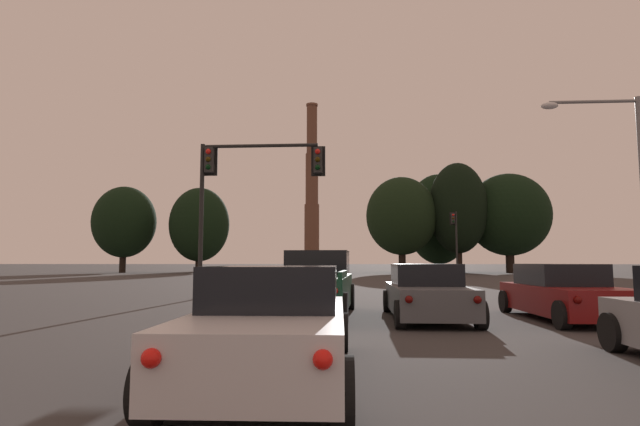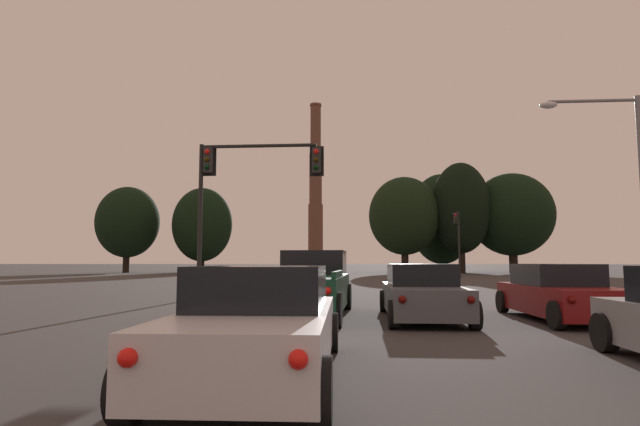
{
  "view_description": "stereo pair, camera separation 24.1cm",
  "coord_description": "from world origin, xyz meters",
  "px_view_note": "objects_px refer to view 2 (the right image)",
  "views": [
    {
      "loc": [
        -1.93,
        0.25,
        1.49
      ],
      "look_at": [
        -3.67,
        26.77,
        4.08
      ],
      "focal_mm": 28.0,
      "sensor_mm": 36.0,
      "label": 1
    },
    {
      "loc": [
        -1.69,
        0.27,
        1.49
      ],
      "look_at": [
        -3.67,
        26.77,
        4.08
      ],
      "focal_mm": 28.0,
      "sensor_mm": 36.0,
      "label": 2
    }
  ],
  "objects_px": {
    "traffic_light_overhead_left": "(240,180)",
    "smokestack": "(316,201)",
    "sedan_center_lane_front": "(422,293)",
    "pickup_truck_left_lane_front": "(309,286)",
    "sedan_right_lane_front": "(559,294)",
    "sedan_left_lane_second": "(260,325)",
    "traffic_light_far_right": "(457,234)",
    "street_lamp": "(624,171)"
  },
  "relations": [
    {
      "from": "traffic_light_far_right",
      "to": "street_lamp",
      "type": "height_order",
      "value": "street_lamp"
    },
    {
      "from": "sedan_right_lane_front",
      "to": "smokestack",
      "type": "distance_m",
      "value": 155.32
    },
    {
      "from": "traffic_light_overhead_left",
      "to": "smokestack",
      "type": "relative_size",
      "value": 0.11
    },
    {
      "from": "street_lamp",
      "to": "smokestack",
      "type": "bearing_deg",
      "value": 99.15
    },
    {
      "from": "sedan_left_lane_second",
      "to": "sedan_right_lane_front",
      "type": "distance_m",
      "value": 9.37
    },
    {
      "from": "sedan_center_lane_front",
      "to": "pickup_truck_left_lane_front",
      "type": "bearing_deg",
      "value": 166.3
    },
    {
      "from": "pickup_truck_left_lane_front",
      "to": "traffic_light_overhead_left",
      "type": "height_order",
      "value": "traffic_light_overhead_left"
    },
    {
      "from": "sedan_right_lane_front",
      "to": "traffic_light_overhead_left",
      "type": "distance_m",
      "value": 12.6
    },
    {
      "from": "pickup_truck_left_lane_front",
      "to": "traffic_light_far_right",
      "type": "xyz_separation_m",
      "value": [
        11.14,
        35.61,
        3.38
      ]
    },
    {
      "from": "sedan_center_lane_front",
      "to": "sedan_left_lane_second",
      "type": "bearing_deg",
      "value": -113.95
    },
    {
      "from": "sedan_center_lane_front",
      "to": "pickup_truck_left_lane_front",
      "type": "xyz_separation_m",
      "value": [
        -3.02,
        0.72,
        0.14
      ]
    },
    {
      "from": "pickup_truck_left_lane_front",
      "to": "street_lamp",
      "type": "relative_size",
      "value": 0.73
    },
    {
      "from": "sedan_left_lane_second",
      "to": "street_lamp",
      "type": "bearing_deg",
      "value": 46.56
    },
    {
      "from": "sedan_left_lane_second",
      "to": "traffic_light_far_right",
      "type": "height_order",
      "value": "traffic_light_far_right"
    },
    {
      "from": "pickup_truck_left_lane_front",
      "to": "smokestack",
      "type": "height_order",
      "value": "smokestack"
    },
    {
      "from": "sedan_right_lane_front",
      "to": "sedan_center_lane_front",
      "type": "bearing_deg",
      "value": -179.23
    },
    {
      "from": "sedan_left_lane_second",
      "to": "smokestack",
      "type": "relative_size",
      "value": 0.09
    },
    {
      "from": "sedan_center_lane_front",
      "to": "traffic_light_overhead_left",
      "type": "height_order",
      "value": "traffic_light_overhead_left"
    },
    {
      "from": "pickup_truck_left_lane_front",
      "to": "sedan_right_lane_front",
      "type": "xyz_separation_m",
      "value": [
        6.52,
        -0.6,
        -0.14
      ]
    },
    {
      "from": "sedan_right_lane_front",
      "to": "smokestack",
      "type": "relative_size",
      "value": 0.09
    },
    {
      "from": "sedan_left_lane_second",
      "to": "street_lamp",
      "type": "relative_size",
      "value": 0.62
    },
    {
      "from": "sedan_right_lane_front",
      "to": "traffic_light_overhead_left",
      "type": "relative_size",
      "value": 0.75
    },
    {
      "from": "pickup_truck_left_lane_front",
      "to": "street_lamp",
      "type": "distance_m",
      "value": 12.79
    },
    {
      "from": "sedan_right_lane_front",
      "to": "traffic_light_far_right",
      "type": "height_order",
      "value": "traffic_light_far_right"
    },
    {
      "from": "sedan_left_lane_second",
      "to": "sedan_right_lane_front",
      "type": "bearing_deg",
      "value": 45.17
    },
    {
      "from": "pickup_truck_left_lane_front",
      "to": "smokestack",
      "type": "xyz_separation_m",
      "value": [
        -12.58,
        152.11,
        20.87
      ]
    },
    {
      "from": "sedan_left_lane_second",
      "to": "street_lamp",
      "type": "distance_m",
      "value": 17.02
    },
    {
      "from": "pickup_truck_left_lane_front",
      "to": "sedan_left_lane_second",
      "type": "bearing_deg",
      "value": -87.26
    },
    {
      "from": "street_lamp",
      "to": "pickup_truck_left_lane_front",
      "type": "bearing_deg",
      "value": -156.39
    },
    {
      "from": "pickup_truck_left_lane_front",
      "to": "traffic_light_overhead_left",
      "type": "bearing_deg",
      "value": 121.82
    },
    {
      "from": "sedan_right_lane_front",
      "to": "street_lamp",
      "type": "distance_m",
      "value": 8.25
    },
    {
      "from": "sedan_center_lane_front",
      "to": "pickup_truck_left_lane_front",
      "type": "height_order",
      "value": "pickup_truck_left_lane_front"
    },
    {
      "from": "pickup_truck_left_lane_front",
      "to": "smokestack",
      "type": "bearing_deg",
      "value": 96.78
    },
    {
      "from": "street_lamp",
      "to": "smokestack",
      "type": "distance_m",
      "value": 150.09
    },
    {
      "from": "traffic_light_far_right",
      "to": "sedan_center_lane_front",
      "type": "bearing_deg",
      "value": -102.59
    },
    {
      "from": "pickup_truck_left_lane_front",
      "to": "smokestack",
      "type": "relative_size",
      "value": 0.1
    },
    {
      "from": "traffic_light_overhead_left",
      "to": "smokestack",
      "type": "bearing_deg",
      "value": 93.59
    },
    {
      "from": "pickup_truck_left_lane_front",
      "to": "sedan_center_lane_front",
      "type": "bearing_deg",
      "value": -11.4
    },
    {
      "from": "sedan_center_lane_front",
      "to": "pickup_truck_left_lane_front",
      "type": "relative_size",
      "value": 0.85
    },
    {
      "from": "pickup_truck_left_lane_front",
      "to": "sedan_left_lane_second",
      "type": "height_order",
      "value": "pickup_truck_left_lane_front"
    },
    {
      "from": "traffic_light_overhead_left",
      "to": "traffic_light_far_right",
      "type": "distance_m",
      "value": 33.04
    },
    {
      "from": "traffic_light_far_right",
      "to": "smokestack",
      "type": "distance_m",
      "value": 120.17
    }
  ]
}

